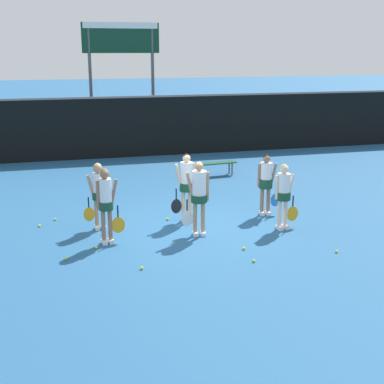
{
  "coord_description": "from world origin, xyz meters",
  "views": [
    {
      "loc": [
        -3.32,
        -12.3,
        4.38
      ],
      "look_at": [
        0.03,
        0.04,
        0.94
      ],
      "focal_mm": 50.0,
      "sensor_mm": 36.0,
      "label": 1
    }
  ],
  "objects_px": {
    "player_1": "(199,192)",
    "tennis_ball_5": "(142,268)",
    "tennis_ball_0": "(202,214)",
    "player_5": "(266,180)",
    "player_2": "(284,191)",
    "scoreboard": "(121,52)",
    "tennis_ball_9": "(55,219)",
    "tennis_ball_6": "(39,226)",
    "player_0": "(106,200)",
    "tennis_ball_1": "(337,251)",
    "player_3": "(98,190)",
    "tennis_ball_8": "(65,259)",
    "tennis_ball_3": "(244,248)",
    "bench_courtside": "(211,165)",
    "tennis_ball_4": "(96,247)",
    "tennis_ball_10": "(103,234)",
    "tennis_ball_7": "(168,219)",
    "tennis_ball_2": "(254,261)",
    "player_4": "(186,182)"
  },
  "relations": [
    {
      "from": "player_4",
      "to": "player_5",
      "type": "xyz_separation_m",
      "value": [
        2.22,
        0.01,
        -0.09
      ]
    },
    {
      "from": "player_5",
      "to": "tennis_ball_6",
      "type": "distance_m",
      "value": 6.04
    },
    {
      "from": "player_0",
      "to": "tennis_ball_7",
      "type": "relative_size",
      "value": 25.2
    },
    {
      "from": "tennis_ball_8",
      "to": "tennis_ball_4",
      "type": "bearing_deg",
      "value": 35.83
    },
    {
      "from": "player_4",
      "to": "tennis_ball_0",
      "type": "distance_m",
      "value": 1.22
    },
    {
      "from": "tennis_ball_1",
      "to": "player_2",
      "type": "bearing_deg",
      "value": 104.54
    },
    {
      "from": "player_3",
      "to": "tennis_ball_5",
      "type": "bearing_deg",
      "value": -79.3
    },
    {
      "from": "bench_courtside",
      "to": "player_2",
      "type": "xyz_separation_m",
      "value": [
        0.04,
        -5.95,
        0.57
      ]
    },
    {
      "from": "tennis_ball_2",
      "to": "tennis_ball_3",
      "type": "xyz_separation_m",
      "value": [
        0.05,
        0.74,
        0.0
      ]
    },
    {
      "from": "tennis_ball_9",
      "to": "tennis_ball_6",
      "type": "bearing_deg",
      "value": -132.22
    },
    {
      "from": "tennis_ball_0",
      "to": "player_5",
      "type": "bearing_deg",
      "value": -12.09
    },
    {
      "from": "tennis_ball_5",
      "to": "tennis_ball_9",
      "type": "bearing_deg",
      "value": 113.35
    },
    {
      "from": "player_1",
      "to": "tennis_ball_10",
      "type": "height_order",
      "value": "player_1"
    },
    {
      "from": "tennis_ball_8",
      "to": "tennis_ball_9",
      "type": "xyz_separation_m",
      "value": [
        -0.14,
        2.87,
        -0.0
      ]
    },
    {
      "from": "player_3",
      "to": "player_5",
      "type": "relative_size",
      "value": 1.01
    },
    {
      "from": "player_1",
      "to": "tennis_ball_5",
      "type": "relative_size",
      "value": 26.89
    },
    {
      "from": "player_4",
      "to": "player_1",
      "type": "bearing_deg",
      "value": -86.28
    },
    {
      "from": "player_5",
      "to": "player_0",
      "type": "bearing_deg",
      "value": -158.93
    },
    {
      "from": "player_2",
      "to": "tennis_ball_8",
      "type": "height_order",
      "value": "player_2"
    },
    {
      "from": "tennis_ball_4",
      "to": "tennis_ball_6",
      "type": "bearing_deg",
      "value": 123.15
    },
    {
      "from": "tennis_ball_9",
      "to": "tennis_ball_10",
      "type": "relative_size",
      "value": 0.98
    },
    {
      "from": "tennis_ball_7",
      "to": "tennis_ball_10",
      "type": "bearing_deg",
      "value": -158.23
    },
    {
      "from": "scoreboard",
      "to": "tennis_ball_1",
      "type": "relative_size",
      "value": 84.13
    },
    {
      "from": "scoreboard",
      "to": "tennis_ball_5",
      "type": "height_order",
      "value": "scoreboard"
    },
    {
      "from": "tennis_ball_5",
      "to": "tennis_ball_10",
      "type": "relative_size",
      "value": 1.02
    },
    {
      "from": "player_0",
      "to": "tennis_ball_9",
      "type": "bearing_deg",
      "value": 114.07
    },
    {
      "from": "player_4",
      "to": "tennis_ball_1",
      "type": "distance_m",
      "value": 4.17
    },
    {
      "from": "bench_courtside",
      "to": "tennis_ball_8",
      "type": "bearing_deg",
      "value": -134.18
    },
    {
      "from": "player_1",
      "to": "tennis_ball_8",
      "type": "distance_m",
      "value": 3.46
    },
    {
      "from": "tennis_ball_5",
      "to": "tennis_ball_8",
      "type": "relative_size",
      "value": 0.96
    },
    {
      "from": "tennis_ball_4",
      "to": "player_4",
      "type": "bearing_deg",
      "value": 29.49
    },
    {
      "from": "tennis_ball_1",
      "to": "tennis_ball_9",
      "type": "bearing_deg",
      "value": 146.14
    },
    {
      "from": "tennis_ball_9",
      "to": "bench_courtside",
      "type": "bearing_deg",
      "value": 34.74
    },
    {
      "from": "player_2",
      "to": "scoreboard",
      "type": "bearing_deg",
      "value": 94.11
    },
    {
      "from": "player_2",
      "to": "tennis_ball_0",
      "type": "bearing_deg",
      "value": 129.56
    },
    {
      "from": "scoreboard",
      "to": "player_0",
      "type": "xyz_separation_m",
      "value": [
        -2.11,
        -11.95,
        -3.2
      ]
    },
    {
      "from": "player_2",
      "to": "player_3",
      "type": "bearing_deg",
      "value": 158.48
    },
    {
      "from": "tennis_ball_7",
      "to": "tennis_ball_8",
      "type": "bearing_deg",
      "value": -142.24
    },
    {
      "from": "player_2",
      "to": "tennis_ball_8",
      "type": "bearing_deg",
      "value": -178.97
    },
    {
      "from": "tennis_ball_5",
      "to": "player_3",
      "type": "bearing_deg",
      "value": 101.24
    },
    {
      "from": "player_3",
      "to": "tennis_ball_7",
      "type": "relative_size",
      "value": 23.91
    },
    {
      "from": "tennis_ball_3",
      "to": "tennis_ball_4",
      "type": "xyz_separation_m",
      "value": [
        -3.2,
        0.95,
        0.0
      ]
    },
    {
      "from": "tennis_ball_3",
      "to": "scoreboard",
      "type": "bearing_deg",
      "value": 93.43
    },
    {
      "from": "player_2",
      "to": "tennis_ball_5",
      "type": "relative_size",
      "value": 24.58
    },
    {
      "from": "player_0",
      "to": "tennis_ball_8",
      "type": "height_order",
      "value": "player_0"
    },
    {
      "from": "tennis_ball_4",
      "to": "tennis_ball_8",
      "type": "xyz_separation_m",
      "value": [
        -0.71,
        -0.51,
        -0.0
      ]
    },
    {
      "from": "player_5",
      "to": "tennis_ball_0",
      "type": "xyz_separation_m",
      "value": [
        -1.68,
        0.36,
        -0.94
      ]
    },
    {
      "from": "player_0",
      "to": "tennis_ball_9",
      "type": "height_order",
      "value": "player_0"
    },
    {
      "from": "tennis_ball_3",
      "to": "tennis_ball_8",
      "type": "bearing_deg",
      "value": 173.65
    },
    {
      "from": "bench_courtside",
      "to": "tennis_ball_4",
      "type": "relative_size",
      "value": 27.08
    }
  ]
}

